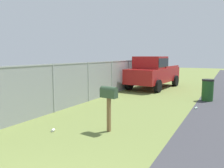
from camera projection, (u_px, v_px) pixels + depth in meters
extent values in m
cube|color=brown|center=(109.00, 115.00, 6.28)|extent=(0.09, 0.09, 0.97)
cube|color=#334C33|center=(109.00, 94.00, 6.20)|extent=(0.25, 0.51, 0.22)
cylinder|color=#334C33|center=(109.00, 90.00, 6.19)|extent=(0.25, 0.51, 0.20)
cube|color=red|center=(111.00, 91.00, 6.29)|extent=(0.02, 0.04, 0.18)
cube|color=maroon|center=(154.00, 75.00, 14.76)|extent=(5.10, 2.37, 0.90)
cube|color=maroon|center=(150.00, 62.00, 14.16)|extent=(1.84, 1.90, 0.76)
cube|color=black|center=(150.00, 62.00, 14.16)|extent=(1.79, 1.94, 0.53)
cube|color=maroon|center=(172.00, 67.00, 15.11)|extent=(2.56, 0.33, 0.12)
cube|color=maroon|center=(148.00, 66.00, 16.07)|extent=(2.56, 0.33, 0.12)
cylinder|color=black|center=(158.00, 86.00, 12.95)|extent=(0.78, 0.33, 0.76)
cylinder|color=black|center=(129.00, 84.00, 13.99)|extent=(0.78, 0.33, 0.76)
cylinder|color=black|center=(175.00, 81.00, 15.65)|extent=(0.78, 0.33, 0.76)
cylinder|color=black|center=(150.00, 79.00, 16.69)|extent=(0.78, 0.33, 0.76)
cylinder|color=#1E4C1E|center=(208.00, 91.00, 10.56)|extent=(0.52, 0.52, 0.95)
cylinder|color=black|center=(208.00, 80.00, 10.49)|extent=(0.55, 0.55, 0.08)
cylinder|color=#9EA3A8|center=(53.00, 88.00, 8.35)|extent=(0.07, 0.07, 1.85)
cylinder|color=#9EA3A8|center=(88.00, 82.00, 10.40)|extent=(0.07, 0.07, 1.85)
cylinder|color=#9EA3A8|center=(112.00, 77.00, 12.44)|extent=(0.07, 0.07, 1.85)
cylinder|color=#9EA3A8|center=(128.00, 74.00, 14.48)|extent=(0.07, 0.07, 1.85)
cylinder|color=#9EA3A8|center=(141.00, 72.00, 16.52)|extent=(0.07, 0.07, 1.85)
cylinder|color=#9EA3A8|center=(151.00, 70.00, 18.56)|extent=(0.07, 0.07, 1.85)
cube|color=#9EA3A8|center=(101.00, 62.00, 11.30)|extent=(16.30, 0.04, 0.04)
cube|color=gray|center=(101.00, 79.00, 11.42)|extent=(16.30, 0.01, 1.85)
cylinder|color=#B2D8BF|center=(196.00, 108.00, 9.00)|extent=(0.23, 0.12, 0.07)
cylinder|color=white|center=(53.00, 130.00, 6.31)|extent=(0.11, 0.09, 0.08)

